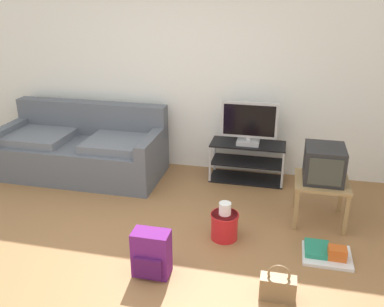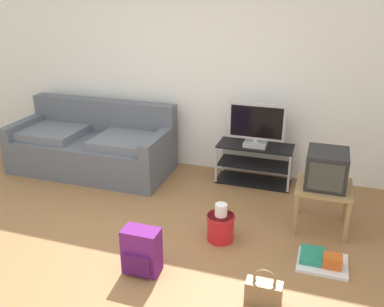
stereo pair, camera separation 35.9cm
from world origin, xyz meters
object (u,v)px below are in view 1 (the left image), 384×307
flat_tv (249,124)px  crt_tv (324,164)px  couch (83,150)px  side_table (321,187)px  backpack (151,254)px  tv_stand (247,162)px  handbag (278,287)px  floor_tray (326,253)px  cleaning_bucket (224,224)px

flat_tv → crt_tv: 1.16m
couch → side_table: (2.95, -0.56, 0.07)m
couch → backpack: bearing=-49.8°
tv_stand → side_table: (0.84, -0.84, 0.15)m
tv_stand → handbag: tv_stand is taller
backpack → floor_tray: backpack is taller
backpack → cleaning_bucket: size_ratio=1.06×
couch → flat_tv: 2.17m
backpack → couch: bearing=125.8°
crt_tv → backpack: (-1.43, -1.25, -0.44)m
backpack → floor_tray: 1.59m
flat_tv → side_table: bearing=-44.3°
flat_tv → backpack: 2.21m
cleaning_bucket → handbag: bearing=-54.4°
backpack → floor_tray: size_ratio=0.94×
couch → cleaning_bucket: 2.33m
tv_stand → cleaning_bucket: bearing=-92.9°
side_table → handbag: 1.39m
flat_tv → backpack: flat_tv is taller
couch → flat_tv: (2.11, 0.25, 0.43)m
side_table → tv_stand: bearing=134.9°
flat_tv → backpack: bearing=-106.0°
backpack → tv_stand: bearing=69.7°
couch → crt_tv: couch is taller
cleaning_bucket → floor_tray: 0.97m
cleaning_bucket → crt_tv: bearing=32.1°
couch → side_table: bearing=-10.8°
handbag → cleaning_bucket: size_ratio=0.81×
floor_tray → backpack: bearing=-158.6°
side_table → backpack: size_ratio=1.31×
backpack → floor_tray: (1.47, 0.58, -0.16)m
floor_tray → couch: bearing=157.8°
side_table → cleaning_bucket: (-0.91, -0.55, -0.23)m
tv_stand → side_table: 1.19m
backpack → floor_tray: bearing=17.0°
tv_stand → floor_tray: size_ratio=2.12×
tv_stand → crt_tv: crt_tv is taller
flat_tv → floor_tray: (0.89, -1.48, -0.71)m
tv_stand → floor_tray: bearing=-59.4°
couch → tv_stand: (2.11, 0.28, -0.08)m
handbag → floor_tray: (0.42, 0.65, -0.07)m
crt_tv → cleaning_bucket: 1.18m
crt_tv → cleaning_bucket: (-0.91, -0.57, -0.48)m
side_table → cleaning_bucket: side_table is taller
tv_stand → cleaning_bucket: tv_stand is taller
flat_tv → backpack: size_ratio=1.67×
cleaning_bucket → floor_tray: bearing=-6.2°
crt_tv → floor_tray: 0.91m
side_table → crt_tv: bearing=90.0°
couch → backpack: couch is taller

